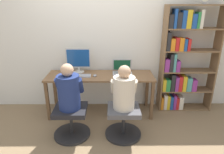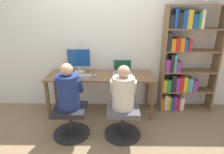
# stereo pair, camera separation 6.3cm
# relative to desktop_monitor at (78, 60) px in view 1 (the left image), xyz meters

# --- Properties ---
(ground_plane) EXTENTS (14.00, 14.00, 0.00)m
(ground_plane) POSITION_rel_desktop_monitor_xyz_m (0.38, -0.43, -0.95)
(ground_plane) COLOR #846B4C
(wall_back) EXTENTS (10.00, 0.05, 2.60)m
(wall_back) POSITION_rel_desktop_monitor_xyz_m (0.38, 0.18, 0.35)
(wall_back) COLOR silver
(wall_back) RESTS_ON ground_plane
(desk) EXTENTS (1.82, 0.55, 0.72)m
(desk) POSITION_rel_desktop_monitor_xyz_m (0.38, -0.16, -0.31)
(desk) COLOR brown
(desk) RESTS_ON ground_plane
(desktop_monitor) EXTENTS (0.43, 0.19, 0.44)m
(desktop_monitor) POSITION_rel_desktop_monitor_xyz_m (0.00, 0.00, 0.00)
(desktop_monitor) COLOR beige
(desktop_monitor) RESTS_ON desk
(laptop) EXTENTS (0.33, 0.27, 0.24)m
(laptop) POSITION_rel_desktop_monitor_xyz_m (0.77, -0.07, -0.17)
(laptop) COLOR #B7B7BC
(laptop) RESTS_ON desk
(keyboard) EXTENTS (0.38, 0.14, 0.03)m
(keyboard) POSITION_rel_desktop_monitor_xyz_m (0.04, -0.22, -0.21)
(keyboard) COLOR #B2B2B7
(keyboard) RESTS_ON desk
(computer_mouse_by_keyboard) EXTENTS (0.06, 0.10, 0.03)m
(computer_mouse_by_keyboard) POSITION_rel_desktop_monitor_xyz_m (0.30, -0.22, -0.21)
(computer_mouse_by_keyboard) COLOR #99999E
(computer_mouse_by_keyboard) RESTS_ON desk
(office_chair_left) EXTENTS (0.54, 0.54, 0.46)m
(office_chair_left) POSITION_rel_desktop_monitor_xyz_m (-0.02, -0.82, -0.70)
(office_chair_left) COLOR #262628
(office_chair_left) RESTS_ON ground_plane
(office_chair_right) EXTENTS (0.54, 0.54, 0.46)m
(office_chair_right) POSITION_rel_desktop_monitor_xyz_m (0.75, -0.82, -0.70)
(office_chair_right) COLOR #262628
(office_chair_right) RESTS_ON ground_plane
(person_at_monitor) EXTENTS (0.38, 0.34, 0.66)m
(person_at_monitor) POSITION_rel_desktop_monitor_xyz_m (-0.02, -0.81, -0.20)
(person_at_monitor) COLOR navy
(person_at_monitor) RESTS_ON office_chair_left
(person_at_laptop) EXTENTS (0.38, 0.32, 0.64)m
(person_at_laptop) POSITION_rel_desktop_monitor_xyz_m (0.75, -0.82, -0.21)
(person_at_laptop) COLOR beige
(person_at_laptop) RESTS_ON office_chair_right
(bookshelf) EXTENTS (0.95, 0.27, 1.86)m
(bookshelf) POSITION_rel_desktop_monitor_xyz_m (1.80, -0.03, -0.05)
(bookshelf) COLOR brown
(bookshelf) RESTS_ON ground_plane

